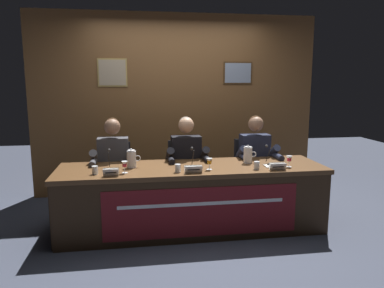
{
  "coord_description": "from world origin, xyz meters",
  "views": [
    {
      "loc": [
        -0.61,
        -3.94,
        1.66
      ],
      "look_at": [
        0.0,
        0.0,
        0.97
      ],
      "focal_mm": 34.6,
      "sensor_mm": 36.0,
      "label": 1
    }
  ],
  "objects": [
    {
      "name": "juice_glass_left",
      "position": [
        -0.73,
        -0.19,
        0.81
      ],
      "size": [
        0.06,
        0.06,
        0.12
      ],
      "color": "white",
      "rests_on": "conference_table"
    },
    {
      "name": "document_stack_right",
      "position": [
        0.9,
        -0.15,
        0.73
      ],
      "size": [
        0.21,
        0.16,
        0.01
      ],
      "color": "white",
      "rests_on": "conference_table"
    },
    {
      "name": "water_cup_center",
      "position": [
        -0.19,
        -0.24,
        0.76
      ],
      "size": [
        0.06,
        0.06,
        0.08
      ],
      "color": "silver",
      "rests_on": "conference_table"
    },
    {
      "name": "water_pitcher_left_side",
      "position": [
        -0.66,
        0.05,
        0.82
      ],
      "size": [
        0.15,
        0.1,
        0.21
      ],
      "color": "silver",
      "rests_on": "conference_table"
    },
    {
      "name": "juice_glass_center",
      "position": [
        0.16,
        -0.18,
        0.81
      ],
      "size": [
        0.06,
        0.06,
        0.12
      ],
      "color": "white",
      "rests_on": "conference_table"
    },
    {
      "name": "juice_glass_right",
      "position": [
        1.05,
        -0.2,
        0.81
      ],
      "size": [
        0.06,
        0.06,
        0.12
      ],
      "color": "white",
      "rests_on": "conference_table"
    },
    {
      "name": "chair_left",
      "position": [
        -0.88,
        0.6,
        0.44
      ],
      "size": [
        0.44,
        0.44,
        0.9
      ],
      "color": "black",
      "rests_on": "ground_plane"
    },
    {
      "name": "water_pitcher_right_side",
      "position": [
        0.66,
        0.07,
        0.82
      ],
      "size": [
        0.15,
        0.1,
        0.21
      ],
      "color": "silver",
      "rests_on": "conference_table"
    },
    {
      "name": "chair_right",
      "position": [
        0.88,
        0.6,
        0.44
      ],
      "size": [
        0.44,
        0.44,
        0.9
      ],
      "color": "black",
      "rests_on": "ground_plane"
    },
    {
      "name": "nameplate_left",
      "position": [
        -0.86,
        -0.3,
        0.76
      ],
      "size": [
        0.15,
        0.06,
        0.08
      ],
      "color": "white",
      "rests_on": "conference_table"
    },
    {
      "name": "nameplate_center",
      "position": [
        -0.03,
        -0.31,
        0.76
      ],
      "size": [
        0.18,
        0.06,
        0.08
      ],
      "color": "white",
      "rests_on": "conference_table"
    },
    {
      "name": "microphone_right",
      "position": [
        0.86,
        -0.06,
        0.8
      ],
      "size": [
        0.06,
        0.17,
        0.22
      ],
      "color": "black",
      "rests_on": "conference_table"
    },
    {
      "name": "wall_back_panelled",
      "position": [
        -0.0,
        1.49,
        1.3
      ],
      "size": [
        4.13,
        0.14,
        2.6
      ],
      "color": "brown",
      "rests_on": "ground_plane"
    },
    {
      "name": "panelist_left",
      "position": [
        -0.88,
        0.4,
        0.71
      ],
      "size": [
        0.51,
        0.48,
        1.23
      ],
      "color": "black",
      "rests_on": "ground_plane"
    },
    {
      "name": "water_cup_right",
      "position": [
        0.66,
        -0.25,
        0.76
      ],
      "size": [
        0.06,
        0.06,
        0.08
      ],
      "color": "silver",
      "rests_on": "conference_table"
    },
    {
      "name": "microphone_center",
      "position": [
        -0.0,
        -0.08,
        0.8
      ],
      "size": [
        0.06,
        0.17,
        0.22
      ],
      "color": "black",
      "rests_on": "conference_table"
    },
    {
      "name": "panelist_right",
      "position": [
        0.88,
        0.4,
        0.71
      ],
      "size": [
        0.51,
        0.48,
        1.23
      ],
      "color": "black",
      "rests_on": "ground_plane"
    },
    {
      "name": "ground_plane",
      "position": [
        0.0,
        0.0,
        0.0
      ],
      "size": [
        12.0,
        12.0,
        0.0
      ],
      "primitive_type": "plane",
      "color": "#383D4C"
    },
    {
      "name": "water_cup_left",
      "position": [
        -1.02,
        -0.2,
        0.76
      ],
      "size": [
        0.06,
        0.06,
        0.08
      ],
      "color": "silver",
      "rests_on": "conference_table"
    },
    {
      "name": "microphone_left",
      "position": [
        -0.89,
        -0.04,
        0.8
      ],
      "size": [
        0.06,
        0.17,
        0.22
      ],
      "color": "black",
      "rests_on": "conference_table"
    },
    {
      "name": "panelist_center",
      "position": [
        0.0,
        0.4,
        0.71
      ],
      "size": [
        0.51,
        0.48,
        1.23
      ],
      "color": "black",
      "rests_on": "ground_plane"
    },
    {
      "name": "conference_table",
      "position": [
        0.0,
        -0.11,
        0.49
      ],
      "size": [
        2.93,
        0.83,
        0.72
      ],
      "color": "brown",
      "rests_on": "ground_plane"
    },
    {
      "name": "nameplate_right",
      "position": [
        0.87,
        -0.32,
        0.76
      ],
      "size": [
        0.18,
        0.06,
        0.08
      ],
      "color": "white",
      "rests_on": "conference_table"
    },
    {
      "name": "chair_center",
      "position": [
        0.0,
        0.6,
        0.44
      ],
      "size": [
        0.44,
        0.44,
        0.9
      ],
      "color": "black",
      "rests_on": "ground_plane"
    }
  ]
}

